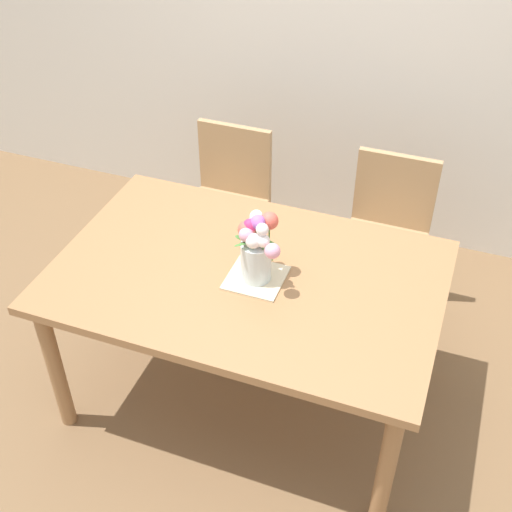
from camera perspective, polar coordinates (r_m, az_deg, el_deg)
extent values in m
plane|color=brown|center=(3.35, -0.66, -11.58)|extent=(12.00, 12.00, 0.00)
cube|color=silver|center=(3.86, 8.25, 20.61)|extent=(7.00, 0.10, 2.80)
cube|color=#9E7047|center=(2.81, -0.78, -1.75)|extent=(1.63, 1.06, 0.04)
cylinder|color=#9E7047|center=(3.09, -16.83, -9.15)|extent=(0.07, 0.07, 0.73)
cylinder|color=#9E7047|center=(2.70, 11.09, -17.53)|extent=(0.07, 0.07, 0.73)
cylinder|color=#9E7047|center=(3.63, -9.06, 0.61)|extent=(0.07, 0.07, 0.73)
cylinder|color=#9E7047|center=(3.30, 14.25, -4.92)|extent=(0.07, 0.07, 0.73)
cube|color=tan|center=(3.71, -2.85, 3.81)|extent=(0.42, 0.42, 0.04)
cylinder|color=tan|center=(3.67, -1.21, -1.31)|extent=(0.04, 0.04, 0.44)
cylinder|color=tan|center=(3.78, -6.30, -0.08)|extent=(0.04, 0.04, 0.44)
cylinder|color=tan|center=(3.93, 0.69, 1.86)|extent=(0.04, 0.04, 0.44)
cylinder|color=tan|center=(4.04, -4.12, 2.93)|extent=(0.04, 0.04, 0.44)
cube|color=tan|center=(3.73, -1.82, 8.27)|extent=(0.42, 0.04, 0.42)
cube|color=tan|center=(3.51, 10.78, 0.83)|extent=(0.42, 0.42, 0.04)
cylinder|color=tan|center=(3.52, 12.58, -4.56)|extent=(0.04, 0.04, 0.44)
cylinder|color=tan|center=(3.55, 6.90, -3.25)|extent=(0.04, 0.04, 0.44)
cylinder|color=tan|center=(3.79, 13.56, -1.03)|extent=(0.04, 0.04, 0.44)
cylinder|color=tan|center=(3.82, 8.29, 0.16)|extent=(0.04, 0.04, 0.44)
cube|color=tan|center=(3.54, 11.86, 5.53)|extent=(0.42, 0.04, 0.42)
cube|color=beige|center=(2.77, 0.00, -1.87)|extent=(0.23, 0.23, 0.01)
cylinder|color=silver|center=(2.71, 0.00, -0.42)|extent=(0.13, 0.13, 0.17)
sphere|color=#EA9EBC|center=(2.62, -0.84, 1.83)|extent=(0.06, 0.06, 0.06)
cylinder|color=#478438|center=(2.64, -0.84, 1.28)|extent=(0.01, 0.01, 0.06)
sphere|color=white|center=(2.58, 0.54, 2.30)|extent=(0.05, 0.05, 0.05)
cylinder|color=#478438|center=(2.61, 0.54, 1.40)|extent=(0.01, 0.01, 0.10)
sphere|color=#EA9EBC|center=(2.56, 1.42, 0.43)|extent=(0.06, 0.06, 0.06)
cylinder|color=#478438|center=(2.58, 1.41, 0.02)|extent=(0.01, 0.01, 0.05)
sphere|color=#D12D66|center=(2.63, -0.53, 2.61)|extent=(0.06, 0.06, 0.06)
cylinder|color=#478438|center=(2.65, -0.52, 1.87)|extent=(0.01, 0.01, 0.09)
sphere|color=#E55B4C|center=(2.65, 1.16, 3.04)|extent=(0.07, 0.07, 0.07)
cylinder|color=#478438|center=(2.68, 1.15, 2.27)|extent=(0.01, 0.01, 0.09)
sphere|color=#E55B4C|center=(2.64, -0.78, 2.27)|extent=(0.07, 0.07, 0.07)
cylinder|color=#478438|center=(2.66, -0.77, 1.70)|extent=(0.01, 0.01, 0.07)
sphere|color=white|center=(2.61, -0.25, 1.31)|extent=(0.06, 0.06, 0.06)
cylinder|color=#478438|center=(2.62, -0.24, 0.89)|extent=(0.01, 0.01, 0.05)
sphere|color=#EA9EBC|center=(2.68, -0.26, 2.89)|extent=(0.05, 0.05, 0.05)
cylinder|color=#478438|center=(2.70, -0.26, 2.35)|extent=(0.01, 0.01, 0.06)
sphere|color=#B266C6|center=(2.62, 0.18, 2.95)|extent=(0.06, 0.06, 0.06)
cylinder|color=#478438|center=(2.65, 0.18, 2.04)|extent=(0.01, 0.01, 0.10)
sphere|color=white|center=(2.60, 0.61, 1.32)|extent=(0.06, 0.06, 0.06)
cylinder|color=#478438|center=(2.62, 0.60, 0.86)|extent=(0.01, 0.01, 0.05)
sphere|color=white|center=(2.68, 0.04, 3.40)|extent=(0.06, 0.06, 0.06)
cylinder|color=#478438|center=(2.71, 0.04, 2.70)|extent=(0.01, 0.01, 0.08)
ellipsoid|color=#478438|center=(2.71, 0.01, 2.37)|extent=(0.05, 0.07, 0.03)
ellipsoid|color=#478438|center=(2.64, -1.05, 1.52)|extent=(0.07, 0.04, 0.03)
ellipsoid|color=#478438|center=(2.62, -1.22, 1.04)|extent=(0.06, 0.07, 0.02)
ellipsoid|color=#478438|center=(2.61, 1.10, 1.17)|extent=(0.07, 0.04, 0.01)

